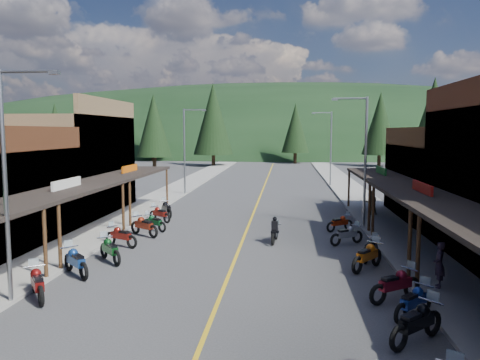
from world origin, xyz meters
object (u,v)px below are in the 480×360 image
(pine_9, at_px, (448,128))
(bike_east_4, at_px, (417,321))
(pine_4, at_px, (380,123))
(rider_on_bike, at_px, (275,232))
(pine_1, at_px, (153,124))
(shop_west_3, at_px, (61,165))
(bike_east_8, at_px, (371,248))
(pine_7, at_px, (124,125))
(pine_2, at_px, (213,119))
(pine_5, at_px, (454,120))
(bike_east_6, at_px, (395,283))
(bike_east_10, at_px, (340,222))
(streetlight_2, at_px, (363,156))
(bike_west_10, at_px, (154,222))
(pine_0, at_px, (55,128))
(streetlight_0, at_px, (9,176))
(pine_11, at_px, (433,121))
(streetlight_3, at_px, (330,145))
(streetlight_1, at_px, (186,147))
(bike_west_8, at_px, (121,235))
(pine_10, at_px, (154,126))
(bike_west_7, at_px, (110,249))
(shop_east_3, at_px, (459,183))
(bike_west_12, at_px, (166,208))
(pine_8, at_px, (104,131))
(bike_east_9, at_px, (347,234))
(pedestrian_east_a, at_px, (439,265))
(pedestrian_east_b, at_px, (372,203))
(bike_west_9, at_px, (144,225))
(pine_3, at_px, (295,128))
(bike_west_6, at_px, (76,260))
(bike_west_11, at_px, (160,213))
(bike_east_7, at_px, (367,255))

(pine_9, height_order, bike_east_4, pine_9)
(pine_4, bearing_deg, rider_on_bike, -106.14)
(pine_1, bearing_deg, shop_west_3, -80.13)
(bike_east_8, bearing_deg, pine_7, 143.72)
(pine_2, distance_m, pine_5, 46.17)
(bike_east_6, distance_m, bike_east_10, 11.56)
(streetlight_2, bearing_deg, pine_7, 119.81)
(pine_7, xyz_separation_m, bike_west_10, (26.50, -69.87, -6.68))
(streetlight_2, height_order, pine_0, pine_0)
(streetlight_0, height_order, pine_4, pine_4)
(pine_0, height_order, bike_east_8, pine_0)
(pine_4, xyz_separation_m, pine_9, (6.00, -15.00, -0.86))
(pine_11, bearing_deg, streetlight_3, -148.49)
(streetlight_2, bearing_deg, pine_0, 131.01)
(streetlight_1, xyz_separation_m, bike_west_8, (0.83, -19.81, -3.85))
(streetlight_1, distance_m, pine_10, 30.19)
(shop_west_3, relative_size, pine_4, 0.87)
(pine_11, bearing_deg, bike_west_7, -123.53)
(pine_2, bearing_deg, bike_west_7, -85.72)
(shop_east_3, distance_m, streetlight_3, 19.99)
(streetlight_2, relative_size, bike_east_4, 3.44)
(bike_west_12, bearing_deg, pine_8, 88.36)
(pine_4, relative_size, bike_west_8, 5.83)
(bike_west_7, xyz_separation_m, bike_west_8, (-0.51, 2.84, -0.03))
(pine_10, distance_m, bike_east_9, 52.26)
(pedestrian_east_a, relative_size, pedestrian_east_b, 1.03)
(pine_4, relative_size, pine_5, 0.89)
(pine_11, height_order, bike_west_7, pine_11)
(pine_2, bearing_deg, pine_8, -123.69)
(shop_east_3, height_order, pine_5, pine_5)
(streetlight_0, relative_size, pine_5, 0.57)
(bike_east_10, bearing_deg, bike_west_9, -113.70)
(pine_1, height_order, rider_on_bike, pine_1)
(pine_5, relative_size, pine_9, 1.30)
(rider_on_bike, bearing_deg, pine_5, 70.85)
(rider_on_bike, bearing_deg, pine_3, 94.11)
(streetlight_0, height_order, bike_west_8, streetlight_0)
(pine_4, xyz_separation_m, pedestrian_east_a, (-9.96, -63.18, -6.22))
(pine_1, bearing_deg, bike_west_8, -75.23)
(bike_west_6, xyz_separation_m, bike_west_11, (0.35, 11.64, -0.08))
(pedestrian_east_b, bearing_deg, bike_west_6, 48.01)
(pine_8, relative_size, bike_west_8, 4.66)
(pine_1, distance_m, pine_3, 28.29)
(shop_west_3, xyz_separation_m, pine_11, (33.78, 26.70, 3.67))
(pine_4, xyz_separation_m, bike_west_9, (-23.68, -55.31, -6.58))
(bike_west_6, xyz_separation_m, pedestrian_east_a, (14.32, -0.46, 0.35))
(bike_east_7, bearing_deg, pine_5, 106.86)
(bike_east_9, bearing_deg, bike_west_9, -128.37)
(rider_on_bike, relative_size, pedestrian_east_b, 1.17)
(bike_west_10, relative_size, bike_west_11, 0.96)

